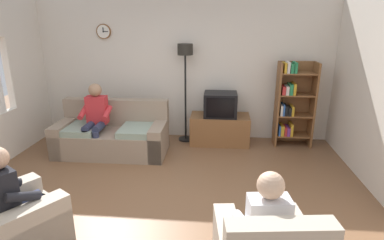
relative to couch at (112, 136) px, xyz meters
The scene contains 11 objects.
ground_plane 2.03m from the couch, 54.50° to the right, with size 12.00×12.00×0.00m, color brown.
back_wall_assembly 1.87m from the couch, 41.63° to the left, with size 6.20×0.17×2.70m.
couch is the anchor object (origin of this frame).
tv_stand 1.98m from the couch, 18.28° to the left, with size 1.10×0.56×0.55m.
tv 2.03m from the couch, 17.61° to the left, with size 0.60×0.49×0.44m.
bookshelf 3.30m from the couch, 12.24° to the left, with size 0.68×0.36×1.56m.
floor_lamp 1.82m from the couch, 30.57° to the left, with size 0.28×0.28×1.85m.
armchair_near_window 2.53m from the couch, 94.77° to the right, with size 1.15×1.18×0.90m.
person_on_couch 0.46m from the couch, 154.47° to the right, with size 0.51×0.54×1.24m.
person_in_left_armchair 2.47m from the couch, 93.76° to the right, with size 0.61×0.64×1.12m.
person_in_right_armchair 3.55m from the couch, 50.03° to the right, with size 0.55×0.57×1.12m.
Camera 1 is at (0.70, -3.40, 2.24)m, focal length 29.34 mm.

